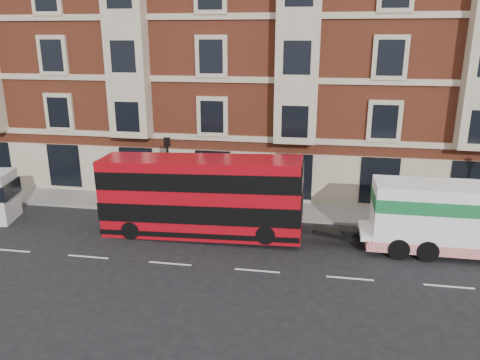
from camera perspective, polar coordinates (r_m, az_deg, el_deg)
name	(u,v)px	position (r m, az deg, el deg)	size (l,w,h in m)	color
ground	(257,271)	(21.00, 2.10, -11.00)	(120.00, 120.00, 0.00)	black
sidewalk	(274,210)	(27.78, 4.22, -3.67)	(90.00, 3.00, 0.15)	slate
victorian_terrace	(296,34)	(33.45, 6.85, 17.23)	(45.00, 12.00, 20.40)	brown
lamp_post_west	(168,169)	(26.96, -8.74, 1.35)	(0.35, 0.15, 4.35)	black
double_decker_bus	(201,196)	(23.76, -4.79, -1.90)	(10.20, 2.34, 4.13)	#A30913
tow_truck	(452,218)	(24.01, 24.40, -4.19)	(8.16, 2.41, 3.40)	white
pedestrian	(167,191)	(28.50, -8.85, -1.37)	(0.60, 0.40, 1.65)	#17222F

